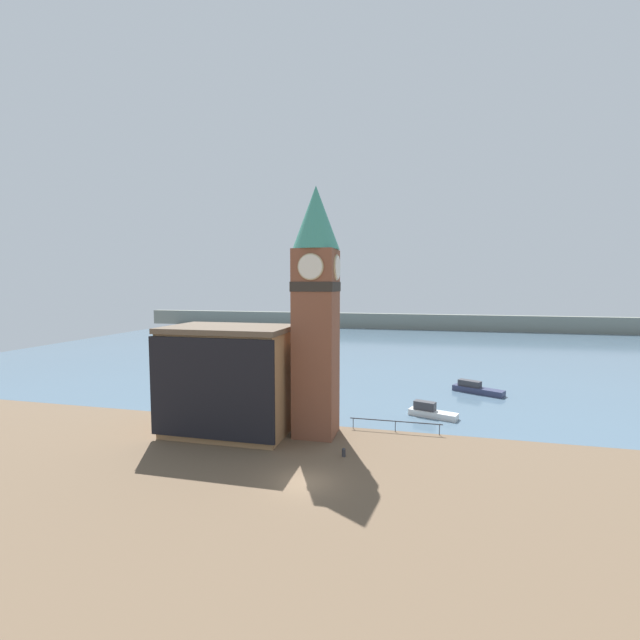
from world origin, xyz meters
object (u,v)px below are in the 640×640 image
at_px(pier_building, 229,379).
at_px(mooring_bollard_near, 344,452).
at_px(boat_near, 431,411).
at_px(boat_far, 476,389).
at_px(clock_tower, 316,305).

relative_size(pier_building, mooring_bollard_near, 16.15).
height_order(boat_near, mooring_bollard_near, boat_near).
xyz_separation_m(pier_building, boat_near, (19.38, 9.73, -4.69)).
bearing_deg(boat_near, boat_far, 81.87).
distance_m(clock_tower, pier_building, 11.30).
distance_m(clock_tower, boat_near, 18.26).
distance_m(boat_near, mooring_bollard_near, 14.99).
bearing_deg(pier_building, mooring_bollard_near, -15.57).
distance_m(pier_building, mooring_bollard_near, 13.45).
bearing_deg(boat_far, clock_tower, -101.59).
relative_size(boat_near, mooring_bollard_near, 7.25).
distance_m(boat_far, mooring_bollard_near, 28.52).
relative_size(clock_tower, boat_far, 3.58).
xyz_separation_m(clock_tower, boat_near, (10.90, 8.37, -12.02)).
relative_size(clock_tower, mooring_bollard_near, 31.61).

